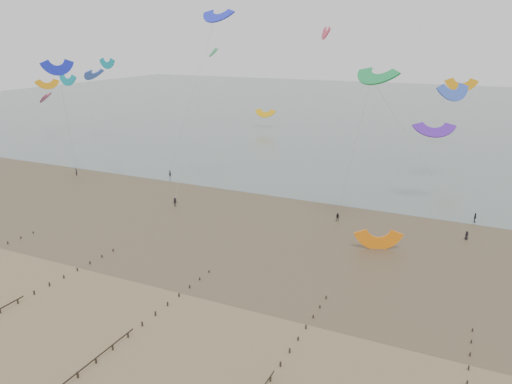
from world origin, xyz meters
TOP-DOWN VIEW (x-y plane):
  - ground at (0.00, 0.00)m, footprint 500.00×500.00m
  - sea_and_shore at (-4.08, 34.40)m, footprint 500.00×665.00m
  - kitesurfer_lead at (-53.50, 44.49)m, footprint 0.81×0.75m
  - kitesurfers at (24.41, 45.61)m, footprint 92.50×23.50m
  - grounded_kite at (24.67, 31.35)m, footprint 7.92×7.09m
  - kites_airborne at (-12.95, 87.37)m, footprint 220.70×105.59m

SIDE VIEW (x-z plane):
  - ground at x=0.00m, z-range 0.00..0.00m
  - grounded_kite at x=24.67m, z-range -1.80..1.80m
  - sea_and_shore at x=-4.08m, z-range -0.01..0.02m
  - kitesurfers at x=24.41m, z-range -0.07..1.80m
  - kitesurfer_lead at x=-53.50m, z-range 0.00..1.86m
  - kites_airborne at x=-12.95m, z-range -0.28..42.67m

